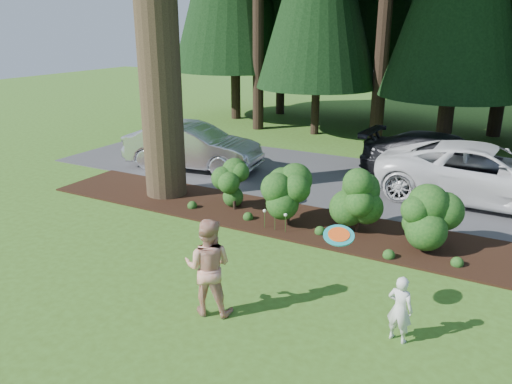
{
  "coord_description": "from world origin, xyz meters",
  "views": [
    {
      "loc": [
        4.98,
        -8.28,
        5.12
      ],
      "look_at": [
        -0.42,
        1.61,
        1.3
      ],
      "focal_mm": 35.0,
      "sensor_mm": 36.0,
      "label": 1
    }
  ],
  "objects": [
    {
      "name": "driveway",
      "position": [
        0.0,
        7.5,
        0.01
      ],
      "size": [
        22.0,
        6.0,
        0.03
      ],
      "primitive_type": "cube",
      "color": "#38383A",
      "rests_on": "ground"
    },
    {
      "name": "car_dark_suv",
      "position": [
        2.79,
        8.8,
        0.83
      ],
      "size": [
        5.66,
        2.69,
        1.59
      ],
      "primitive_type": "imported",
      "rotation": [
        0.0,
        0.0,
        1.49
      ],
      "color": "black",
      "rests_on": "driveway"
    },
    {
      "name": "child",
      "position": [
        3.62,
        -0.77,
        0.6
      ],
      "size": [
        0.48,
        0.36,
        1.2
      ],
      "primitive_type": "imported",
      "rotation": [
        0.0,
        0.0,
        2.96
      ],
      "color": "silver",
      "rests_on": "ground"
    },
    {
      "name": "lily_cluster",
      "position": [
        -0.3,
        2.4,
        0.5
      ],
      "size": [
        0.69,
        0.09,
        0.57
      ],
      "color": "#144013",
      "rests_on": "ground"
    },
    {
      "name": "car_silver_wagon",
      "position": [
        -5.58,
        6.2,
        0.85
      ],
      "size": [
        5.21,
        2.47,
        1.65
      ],
      "primitive_type": "imported",
      "rotation": [
        0.0,
        0.0,
        1.72
      ],
      "color": "#B4B5B9",
      "rests_on": "driveway"
    },
    {
      "name": "mulch_bed",
      "position": [
        0.0,
        3.25,
        0.03
      ],
      "size": [
        16.0,
        2.5,
        0.05
      ],
      "primitive_type": "cube",
      "color": "black",
      "rests_on": "ground"
    },
    {
      "name": "ground",
      "position": [
        0.0,
        0.0,
        0.0
      ],
      "size": [
        80.0,
        80.0,
        0.0
      ],
      "primitive_type": "plane",
      "color": "#3A5C1A",
      "rests_on": "ground"
    },
    {
      "name": "frisbee",
      "position": [
        2.47,
        -0.72,
        1.68
      ],
      "size": [
        0.55,
        0.52,
        0.25
      ],
      "color": "teal",
      "rests_on": "ground"
    },
    {
      "name": "shrub_row",
      "position": [
        0.77,
        3.14,
        0.81
      ],
      "size": [
        6.53,
        1.6,
        1.61
      ],
      "color": "#144013",
      "rests_on": "ground"
    },
    {
      "name": "car_white_suv",
      "position": [
        4.14,
        7.37,
        0.88
      ],
      "size": [
        6.19,
        2.92,
        1.71
      ],
      "primitive_type": "imported",
      "rotation": [
        0.0,
        0.0,
        1.56
      ],
      "color": "silver",
      "rests_on": "driveway"
    },
    {
      "name": "adult",
      "position": [
        0.32,
        -1.56,
        0.93
      ],
      "size": [
        1.07,
        0.94,
        1.85
      ],
      "primitive_type": "imported",
      "rotation": [
        0.0,
        0.0,
        3.45
      ],
      "color": "#B94218",
      "rests_on": "ground"
    }
  ]
}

